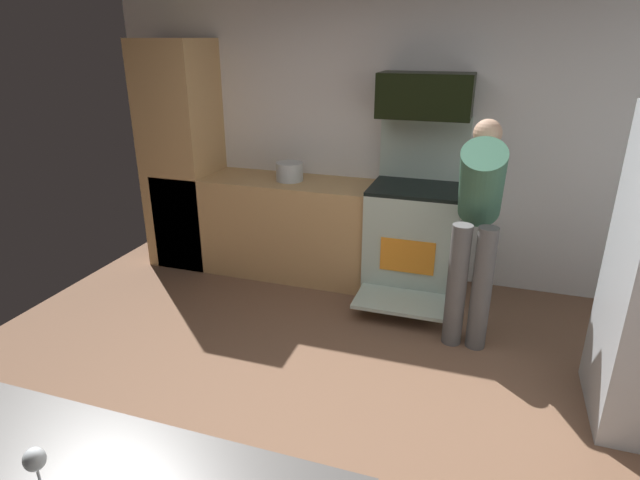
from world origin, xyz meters
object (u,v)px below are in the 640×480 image
(person_cook, at_px, (477,218))
(stock_pot, at_px, (290,172))
(wine_glass_mid, at_px, (35,462))
(microwave, at_px, (425,95))
(oven_range, at_px, (414,236))

(person_cook, bearing_deg, stock_pot, 158.52)
(person_cook, xyz_separation_m, wine_glass_mid, (-1.06, -2.78, 0.07))
(microwave, distance_m, stock_pot, 1.34)
(oven_range, bearing_deg, wine_glass_mid, -99.14)
(oven_range, relative_size, microwave, 2.02)
(microwave, height_order, person_cook, microwave)
(microwave, xyz_separation_m, person_cook, (0.51, -0.73, -0.74))
(wine_glass_mid, relative_size, stock_pot, 0.63)
(person_cook, bearing_deg, microwave, 124.87)
(person_cook, distance_m, wine_glass_mid, 2.97)
(microwave, height_order, stock_pot, microwave)
(oven_range, distance_m, wine_glass_mid, 3.49)
(microwave, xyz_separation_m, stock_pot, (-1.15, -0.08, -0.69))
(person_cook, bearing_deg, oven_range, 128.73)
(microwave, bearing_deg, wine_glass_mid, -98.90)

